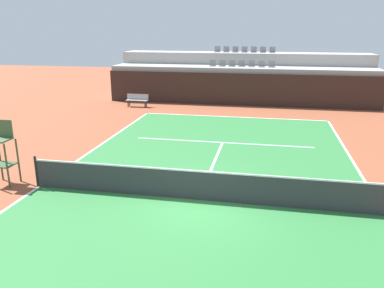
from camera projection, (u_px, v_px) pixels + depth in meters
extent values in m
plane|color=brown|center=(198.00, 200.00, 12.01)|extent=(80.00, 80.00, 0.00)
cube|color=#2D7238|center=(198.00, 200.00, 12.01)|extent=(11.00, 24.00, 0.01)
cube|color=white|center=(234.00, 117.00, 23.23)|extent=(11.00, 0.10, 0.00)
cube|color=white|center=(40.00, 186.00, 13.02)|extent=(0.10, 24.00, 0.00)
cube|color=white|center=(223.00, 143.00, 18.02)|extent=(8.26, 0.10, 0.00)
cube|color=white|center=(213.00, 165.00, 15.01)|extent=(0.10, 6.40, 0.00)
cube|color=black|center=(239.00, 89.00, 26.53)|extent=(18.67, 0.30, 2.21)
cube|color=#9E9E99|center=(241.00, 84.00, 27.75)|extent=(18.67, 2.40, 2.51)
cube|color=#9E9E99|center=(243.00, 75.00, 29.89)|extent=(18.67, 2.40, 3.37)
cube|color=slate|center=(212.00, 66.00, 27.78)|extent=(0.44, 0.44, 0.04)
cube|color=slate|center=(213.00, 63.00, 27.90)|extent=(0.44, 0.04, 0.40)
cube|color=slate|center=(222.00, 66.00, 27.65)|extent=(0.44, 0.44, 0.04)
cube|color=slate|center=(222.00, 63.00, 27.77)|extent=(0.44, 0.04, 0.40)
cube|color=slate|center=(232.00, 66.00, 27.52)|extent=(0.44, 0.44, 0.04)
cube|color=slate|center=(232.00, 63.00, 27.64)|extent=(0.44, 0.04, 0.40)
cube|color=slate|center=(242.00, 67.00, 27.39)|extent=(0.44, 0.44, 0.04)
cube|color=slate|center=(242.00, 63.00, 27.51)|extent=(0.44, 0.04, 0.40)
cube|color=slate|center=(251.00, 67.00, 27.26)|extent=(0.44, 0.44, 0.04)
cube|color=slate|center=(252.00, 63.00, 27.38)|extent=(0.44, 0.04, 0.40)
cube|color=slate|center=(261.00, 67.00, 27.13)|extent=(0.44, 0.44, 0.04)
cube|color=slate|center=(262.00, 63.00, 27.25)|extent=(0.44, 0.04, 0.40)
cube|color=slate|center=(272.00, 67.00, 27.00)|extent=(0.44, 0.44, 0.04)
cube|color=slate|center=(272.00, 64.00, 27.12)|extent=(0.44, 0.04, 0.40)
cube|color=slate|center=(217.00, 52.00, 29.79)|extent=(0.44, 0.44, 0.04)
cube|color=slate|center=(217.00, 49.00, 29.91)|extent=(0.44, 0.04, 0.40)
cube|color=slate|center=(226.00, 52.00, 29.66)|extent=(0.44, 0.44, 0.04)
cube|color=slate|center=(226.00, 49.00, 29.78)|extent=(0.44, 0.04, 0.40)
cube|color=slate|center=(235.00, 52.00, 29.53)|extent=(0.44, 0.44, 0.04)
cube|color=slate|center=(235.00, 49.00, 29.65)|extent=(0.44, 0.04, 0.40)
cube|color=slate|center=(244.00, 52.00, 29.40)|extent=(0.44, 0.44, 0.04)
cube|color=slate|center=(245.00, 49.00, 29.52)|extent=(0.44, 0.04, 0.40)
cube|color=slate|center=(254.00, 52.00, 29.27)|extent=(0.44, 0.44, 0.04)
cube|color=slate|center=(254.00, 49.00, 29.39)|extent=(0.44, 0.04, 0.40)
cube|color=slate|center=(263.00, 52.00, 29.14)|extent=(0.44, 0.44, 0.04)
cube|color=slate|center=(263.00, 49.00, 29.26)|extent=(0.44, 0.04, 0.40)
cube|color=slate|center=(272.00, 53.00, 29.00)|extent=(0.44, 0.44, 0.04)
cube|color=slate|center=(272.00, 49.00, 29.13)|extent=(0.44, 0.04, 0.40)
cylinder|color=black|center=(36.00, 171.00, 12.88)|extent=(0.08, 0.08, 1.07)
cube|color=#333338|center=(198.00, 186.00, 11.88)|extent=(10.90, 0.02, 0.92)
cube|color=white|center=(198.00, 171.00, 11.74)|extent=(10.90, 0.04, 0.05)
cylinder|color=#334C2D|center=(7.00, 166.00, 12.69)|extent=(0.06, 0.06, 1.55)
cylinder|color=#334C2D|center=(0.00, 159.00, 13.38)|extent=(0.06, 0.06, 1.55)
cylinder|color=#334C2D|center=(18.00, 160.00, 13.25)|extent=(0.06, 0.06, 1.55)
cube|color=#334C2D|center=(4.00, 165.00, 13.06)|extent=(0.70, 0.60, 0.04)
cube|color=#3F5938|center=(0.00, 140.00, 12.81)|extent=(0.60, 0.60, 0.05)
cube|color=#3F5938|center=(4.00, 128.00, 12.98)|extent=(0.60, 0.04, 0.60)
cube|color=#99999E|center=(137.00, 100.00, 26.16)|extent=(1.50, 0.40, 0.05)
cube|color=#99999E|center=(138.00, 97.00, 26.26)|extent=(1.50, 0.04, 0.36)
cube|color=#2D2D33|center=(128.00, 104.00, 26.20)|extent=(0.06, 0.06, 0.42)
cube|color=#2D2D33|center=(145.00, 104.00, 25.98)|extent=(0.06, 0.06, 0.42)
cube|color=#2D2D33|center=(129.00, 103.00, 26.47)|extent=(0.06, 0.06, 0.42)
cube|color=#2D2D33|center=(146.00, 104.00, 26.24)|extent=(0.06, 0.06, 0.42)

